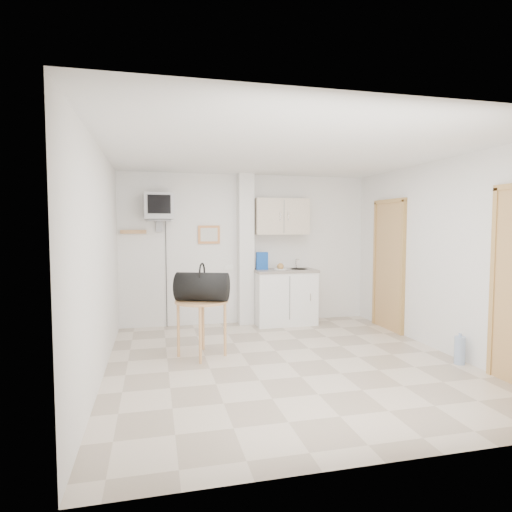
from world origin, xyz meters
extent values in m
plane|color=beige|center=(0.00, 0.00, 0.00)|extent=(4.50, 4.50, 0.00)
cube|color=white|center=(0.00, 2.25, 1.25)|extent=(4.20, 0.04, 2.50)
cube|color=white|center=(0.00, -2.25, 1.25)|extent=(4.20, 0.04, 2.50)
cube|color=white|center=(-2.10, 0.00, 1.25)|extent=(0.04, 4.50, 2.50)
cube|color=white|center=(2.10, 0.00, 1.25)|extent=(0.04, 4.50, 2.50)
cube|color=white|center=(0.00, 0.00, 2.50)|extent=(4.20, 4.50, 0.04)
cube|color=white|center=(-0.05, 2.14, 1.25)|extent=(0.25, 0.22, 2.50)
cube|color=#CB7E46|center=(-0.65, 2.23, 1.50)|extent=(0.36, 0.03, 0.30)
cube|color=silver|center=(-0.65, 2.22, 1.50)|extent=(0.28, 0.01, 0.22)
cube|color=tan|center=(-1.85, 2.22, 1.55)|extent=(0.40, 0.05, 0.06)
cube|color=white|center=(-0.32, 2.24, 0.95)|extent=(0.15, 0.02, 0.08)
cylinder|color=tan|center=(-2.00, 2.16, 1.54)|extent=(0.02, 0.08, 0.02)
cylinder|color=tan|center=(-1.70, 2.16, 1.54)|extent=(0.02, 0.08, 0.02)
cube|color=#AE8341|center=(2.08, 1.25, 1.00)|extent=(0.04, 0.75, 2.00)
cube|color=brown|center=(2.07, 1.25, 1.00)|extent=(0.06, 0.87, 2.06)
cube|color=white|center=(0.58, 1.98, 0.44)|extent=(1.00, 0.55, 0.88)
cube|color=gray|center=(0.58, 1.98, 0.90)|extent=(1.03, 0.58, 0.04)
cylinder|color=#B7B7BA|center=(0.83, 1.98, 0.90)|extent=(0.30, 0.30, 0.05)
cylinder|color=#B7B7BA|center=(0.83, 2.12, 1.00)|extent=(0.02, 0.02, 0.16)
cylinder|color=#B7B7BA|center=(0.83, 2.06, 1.07)|extent=(0.02, 0.13, 0.02)
cube|color=beige|center=(0.55, 2.09, 1.80)|extent=(0.90, 0.32, 0.60)
cube|color=#1345A3|center=(0.20, 2.03, 1.06)|extent=(0.19, 0.07, 0.29)
cylinder|color=white|center=(0.50, 1.95, 0.93)|extent=(0.22, 0.22, 0.01)
sphere|color=tan|center=(0.50, 1.95, 0.97)|extent=(0.11, 0.11, 0.11)
cube|color=slate|center=(-1.45, 2.09, 1.73)|extent=(0.36, 0.32, 0.02)
cube|color=slate|center=(-1.45, 2.22, 1.65)|extent=(0.10, 0.06, 0.20)
cube|color=#A7A7AA|center=(-1.45, 2.02, 1.95)|extent=(0.44, 0.42, 0.40)
cube|color=black|center=(-1.45, 1.80, 1.97)|extent=(0.34, 0.02, 0.28)
cylinder|color=black|center=(-1.35, 2.23, 0.86)|extent=(0.01, 0.01, 1.73)
cylinder|color=tan|center=(-0.97, 0.50, 0.70)|extent=(0.66, 0.66, 0.03)
cylinder|color=tan|center=(-0.68, 0.45, 0.34)|extent=(0.04, 0.04, 0.69)
cylinder|color=tan|center=(-0.92, 0.79, 0.34)|extent=(0.04, 0.04, 0.69)
cylinder|color=tan|center=(-1.26, 0.55, 0.34)|extent=(0.04, 0.04, 0.69)
cylinder|color=tan|center=(-1.02, 0.21, 0.34)|extent=(0.04, 0.04, 0.69)
cylinder|color=black|center=(-0.96, 0.45, 0.89)|extent=(0.72, 0.55, 0.35)
torus|color=black|center=(-0.96, 0.45, 1.06)|extent=(0.11, 0.26, 0.26)
cylinder|color=#90A6C9|center=(1.98, -0.53, 0.17)|extent=(0.12, 0.12, 0.33)
cylinder|color=#90A6C9|center=(1.98, -0.53, 0.35)|extent=(0.04, 0.04, 0.04)
camera|label=1|loc=(-1.54, -4.81, 1.64)|focal=30.00mm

